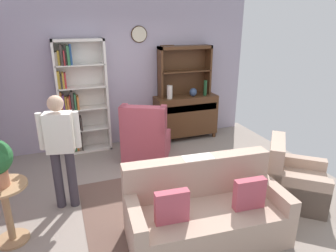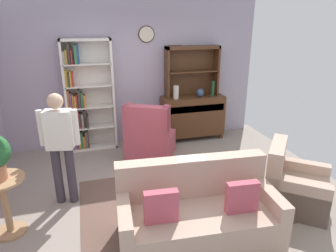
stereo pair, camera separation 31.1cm
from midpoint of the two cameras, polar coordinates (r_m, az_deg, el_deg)
The scene contains 16 objects.
ground_plane at distance 4.63m, azimuth 1.45°, elevation -12.20°, with size 5.40×4.60×0.02m, color gray.
wall_back at distance 6.08m, azimuth -4.51°, elevation 9.92°, with size 5.00×0.09×2.80m.
area_rug at distance 4.45m, azimuth 5.17°, elevation -13.60°, with size 2.88×1.81×0.01m, color brown.
bookshelf at distance 5.87m, azimuth -13.86°, elevation 5.02°, with size 0.90×0.30×2.10m.
sideboard at distance 6.36m, azimuth 6.03°, elevation 1.99°, with size 1.30×0.45×0.92m.
sideboard_hutch at distance 6.22m, azimuth 6.00°, elevation 11.53°, with size 1.10×0.26×1.00m.
vase_tall at distance 6.01m, azimuth 3.02°, elevation 6.39°, with size 0.11×0.11×0.27m, color beige.
vase_round at distance 6.22m, azimuth 7.54°, elevation 6.25°, with size 0.15×0.15×0.17m, color #33476B.
bottle_wine at distance 6.29m, azimuth 9.84°, elevation 6.97°, with size 0.07×0.07×0.32m, color #194223.
couch_floral at distance 3.64m, azimuth 8.05°, elevation -16.29°, with size 1.86×0.99×0.90m.
armchair_floral at distance 4.55m, azimuth 24.44°, elevation -10.46°, with size 1.08×1.08×0.88m.
wingback_chair at distance 5.46m, azimuth -1.86°, elevation -2.39°, with size 1.06×1.07×1.05m.
plant_stand at distance 4.00m, azimuth -26.53°, elevation -12.49°, with size 0.52×0.52×0.73m.
person_reading at distance 4.16m, azimuth -17.69°, elevation -2.89°, with size 0.53×0.27×1.56m.
coffee_table at distance 4.39m, azimuth 5.13°, elevation -8.73°, with size 0.80×0.50×0.42m.
book_stack at distance 4.31m, azimuth 5.30°, elevation -7.55°, with size 0.21×0.16×0.10m.
Camera 2 is at (-1.05, -3.79, 2.45)m, focal length 32.26 mm.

